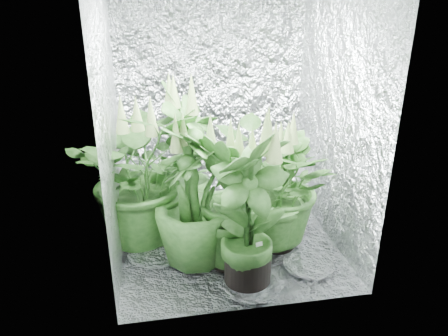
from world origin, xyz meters
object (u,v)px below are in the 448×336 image
plant_b (187,156)px  plant_e (278,187)px  plant_g (232,202)px  plant_d (194,196)px  plant_a (143,175)px  circulation_fan (282,188)px  plant_c (285,183)px  plant_f (249,212)px

plant_b → plant_e: 0.80m
plant_g → plant_d: bearing=167.3°
plant_a → plant_e: (0.96, -0.23, -0.07)m
plant_g → circulation_fan: plant_g is taller
plant_d → plant_c: bearing=25.6°
plant_a → plant_d: plant_a is taller
plant_e → plant_f: (-0.32, -0.43, 0.06)m
plant_d → plant_f: 0.45m
plant_b → plant_f: (0.29, -0.95, -0.03)m
plant_b → plant_g: bearing=-71.1°
plant_e → plant_g: 0.41m
plant_g → circulation_fan: (0.62, 0.80, -0.33)m
circulation_fan → plant_b: bearing=-152.0°
plant_e → plant_f: bearing=-126.2°
plant_b → circulation_fan: size_ratio=3.36×
plant_b → plant_c: size_ratio=1.43×
plant_b → plant_d: bearing=-91.6°
plant_b → plant_g: (0.23, -0.68, -0.09)m
plant_a → plant_e: 0.99m
plant_f → circulation_fan: bearing=62.3°
plant_e → circulation_fan: plant_e is taller
plant_e → plant_c: bearing=61.9°
plant_b → plant_g: size_ratio=1.17×
plant_b → plant_e: plant_b is taller
plant_a → circulation_fan: bearing=18.7°
plant_c → plant_g: size_ratio=0.82×
plant_a → plant_d: (0.34, -0.34, -0.04)m
plant_c → circulation_fan: size_ratio=2.34×
plant_f → circulation_fan: 1.27m
plant_d → plant_a: bearing=134.9°
plant_g → plant_f: bearing=-78.0°
plant_d → plant_g: plant_d is taller
plant_b → plant_e: (0.61, -0.51, -0.09)m
plant_b → plant_f: 0.99m
plant_b → circulation_fan: (0.85, 0.12, -0.42)m
plant_b → plant_d: (-0.02, -0.62, -0.05)m
plant_c → plant_g: plant_g is taller
plant_a → plant_g: plant_a is taller
plant_b → plant_f: bearing=-73.0°
plant_b → plant_d: 0.63m
plant_f → plant_a: bearing=134.2°
plant_c → plant_f: 0.84m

